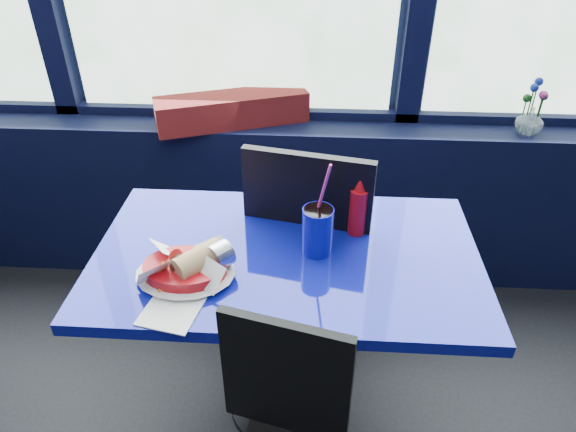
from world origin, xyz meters
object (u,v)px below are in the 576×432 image
object	(u,v)px
planter_box	(232,109)
soda_cup	(318,229)
chair_near_back	(299,240)
flower_vase	(531,118)
ketchup_bottle	(358,208)
near_table	(287,295)
food_basket	(187,267)

from	to	relation	value
planter_box	soda_cup	world-z (taller)	soda_cup
chair_near_back	planter_box	world-z (taller)	chair_near_back
planter_box	flower_vase	xyz separation A→B (m)	(1.28, -0.03, 0.01)
flower_vase	ketchup_bottle	xyz separation A→B (m)	(-0.76, -0.71, -0.03)
near_table	ketchup_bottle	size ratio (longest dim) A/B	5.66
ketchup_bottle	food_basket	bearing A→B (deg)	-153.15
chair_near_back	ketchup_bottle	size ratio (longest dim) A/B	4.75
chair_near_back	flower_vase	xyz separation A→B (m)	(0.95, 0.54, 0.29)
near_table	chair_near_back	world-z (taller)	chair_near_back
planter_box	flower_vase	size ratio (longest dim) A/B	2.77
near_table	flower_vase	size ratio (longest dim) A/B	4.99
food_basket	near_table	bearing A→B (deg)	3.21
ketchup_bottle	chair_near_back	bearing A→B (deg)	138.09
chair_near_back	flower_vase	distance (m)	1.13
flower_vase	soda_cup	bearing A→B (deg)	-137.44
flower_vase	ketchup_bottle	world-z (taller)	flower_vase
flower_vase	food_basket	bearing A→B (deg)	-142.69
planter_box	ketchup_bottle	distance (m)	0.90
near_table	soda_cup	world-z (taller)	soda_cup
planter_box	food_basket	bearing A→B (deg)	-109.64
food_basket	ketchup_bottle	xyz separation A→B (m)	(0.50, 0.25, 0.06)
ketchup_bottle	soda_cup	xyz separation A→B (m)	(-0.13, -0.11, -0.01)
chair_near_back	soda_cup	bearing A→B (deg)	115.02
food_basket	ketchup_bottle	distance (m)	0.57
ketchup_bottle	flower_vase	bearing A→B (deg)	42.96
planter_box	soda_cup	size ratio (longest dim) A/B	2.04
chair_near_back	planter_box	bearing A→B (deg)	-48.00
soda_cup	planter_box	bearing A→B (deg)	114.93
flower_vase	soda_cup	size ratio (longest dim) A/B	0.74
near_table	soda_cup	size ratio (longest dim) A/B	3.68
food_basket	soda_cup	size ratio (longest dim) A/B	0.98
near_table	food_basket	xyz separation A→B (m)	(-0.28, -0.13, 0.22)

